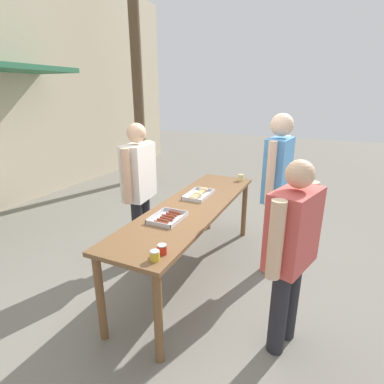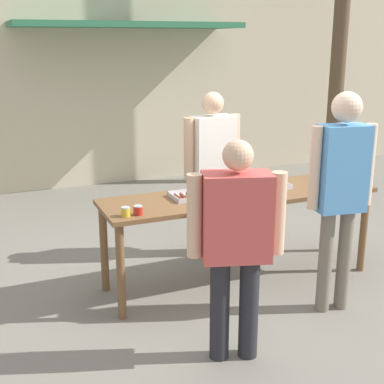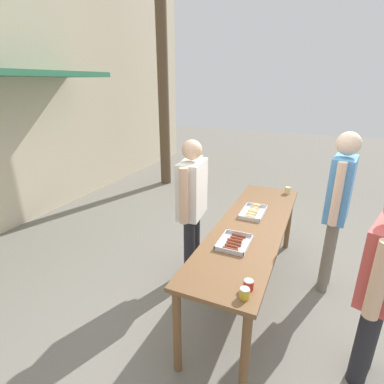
{
  "view_description": "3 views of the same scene",
  "coord_description": "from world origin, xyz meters",
  "px_view_note": "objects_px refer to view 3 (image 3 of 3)",
  "views": [
    {
      "loc": [
        -2.79,
        -1.28,
        2.03
      ],
      "look_at": [
        0.0,
        0.0,
        1.01
      ],
      "focal_mm": 28.0,
      "sensor_mm": 36.0,
      "label": 1
    },
    {
      "loc": [
        -2.22,
        -4.14,
        2.22
      ],
      "look_at": [
        -0.46,
        0.05,
        0.91
      ],
      "focal_mm": 50.0,
      "sensor_mm": 36.0,
      "label": 2
    },
    {
      "loc": [
        -2.87,
        -0.59,
        2.3
      ],
      "look_at": [
        0.05,
        0.71,
        1.11
      ],
      "focal_mm": 28.0,
      "sensor_mm": 36.0,
      "label": 3
    }
  ],
  "objects_px": {
    "food_tray_sausages": "(234,243)",
    "beer_cup": "(288,190)",
    "condiment_jar_mustard": "(245,293)",
    "person_customer_holding_hotdog": "(383,279)",
    "condiment_jar_ketchup": "(248,285)",
    "person_server_behind_table": "(192,200)",
    "food_tray_buns": "(253,212)",
    "utility_pole": "(161,14)",
    "person_customer_with_cup": "(338,199)"
  },
  "relations": [
    {
      "from": "person_server_behind_table",
      "to": "condiment_jar_mustard",
      "type": "bearing_deg",
      "value": -147.56
    },
    {
      "from": "condiment_jar_mustard",
      "to": "utility_pole",
      "type": "bearing_deg",
      "value": 35.04
    },
    {
      "from": "food_tray_sausages",
      "to": "condiment_jar_mustard",
      "type": "relative_size",
      "value": 4.79
    },
    {
      "from": "food_tray_buns",
      "to": "beer_cup",
      "type": "distance_m",
      "value": 0.89
    },
    {
      "from": "person_server_behind_table",
      "to": "person_customer_holding_hotdog",
      "type": "bearing_deg",
      "value": -115.91
    },
    {
      "from": "condiment_jar_ketchup",
      "to": "person_customer_holding_hotdog",
      "type": "xyz_separation_m",
      "value": [
        0.42,
        -0.89,
        0.04
      ]
    },
    {
      "from": "condiment_jar_mustard",
      "to": "condiment_jar_ketchup",
      "type": "xyz_separation_m",
      "value": [
        0.1,
        -0.0,
        0.0
      ]
    },
    {
      "from": "condiment_jar_mustard",
      "to": "utility_pole",
      "type": "relative_size",
      "value": 0.01
    },
    {
      "from": "condiment_jar_ketchup",
      "to": "person_server_behind_table",
      "type": "relative_size",
      "value": 0.05
    },
    {
      "from": "beer_cup",
      "to": "person_server_behind_table",
      "type": "relative_size",
      "value": 0.05
    },
    {
      "from": "food_tray_sausages",
      "to": "person_customer_holding_hotdog",
      "type": "xyz_separation_m",
      "value": [
        -0.17,
        -1.17,
        0.06
      ]
    },
    {
      "from": "food_tray_buns",
      "to": "person_customer_holding_hotdog",
      "type": "distance_m",
      "value": 1.5
    },
    {
      "from": "food_tray_buns",
      "to": "utility_pole",
      "type": "height_order",
      "value": "utility_pole"
    },
    {
      "from": "food_tray_sausages",
      "to": "person_server_behind_table",
      "type": "distance_m",
      "value": 0.84
    },
    {
      "from": "condiment_jar_mustard",
      "to": "person_customer_with_cup",
      "type": "distance_m",
      "value": 1.73
    },
    {
      "from": "person_customer_with_cup",
      "to": "condiment_jar_ketchup",
      "type": "bearing_deg",
      "value": -12.9
    },
    {
      "from": "condiment_jar_ketchup",
      "to": "person_customer_holding_hotdog",
      "type": "bearing_deg",
      "value": -64.96
    },
    {
      "from": "food_tray_sausages",
      "to": "person_customer_with_cup",
      "type": "relative_size",
      "value": 0.2
    },
    {
      "from": "person_customer_with_cup",
      "to": "person_server_behind_table",
      "type": "bearing_deg",
      "value": -66.27
    },
    {
      "from": "food_tray_buns",
      "to": "beer_cup",
      "type": "xyz_separation_m",
      "value": [
        0.84,
        -0.28,
        0.02
      ]
    },
    {
      "from": "condiment_jar_mustard",
      "to": "person_customer_holding_hotdog",
      "type": "distance_m",
      "value": 1.04
    },
    {
      "from": "beer_cup",
      "to": "person_server_behind_table",
      "type": "bearing_deg",
      "value": 139.56
    },
    {
      "from": "condiment_jar_mustard",
      "to": "person_customer_holding_hotdog",
      "type": "xyz_separation_m",
      "value": [
        0.52,
        -0.89,
        0.04
      ]
    },
    {
      "from": "food_tray_sausages",
      "to": "condiment_jar_mustard",
      "type": "distance_m",
      "value": 0.74
    },
    {
      "from": "condiment_jar_ketchup",
      "to": "person_server_behind_table",
      "type": "distance_m",
      "value": 1.44
    },
    {
      "from": "beer_cup",
      "to": "person_server_behind_table",
      "type": "xyz_separation_m",
      "value": [
        -1.1,
        0.94,
        0.11
      ]
    },
    {
      "from": "food_tray_sausages",
      "to": "condiment_jar_mustard",
      "type": "bearing_deg",
      "value": -158.01
    },
    {
      "from": "food_tray_sausages",
      "to": "beer_cup",
      "type": "height_order",
      "value": "beer_cup"
    },
    {
      "from": "condiment_jar_mustard",
      "to": "beer_cup",
      "type": "distance_m",
      "value": 2.29
    },
    {
      "from": "food_tray_sausages",
      "to": "utility_pole",
      "type": "distance_m",
      "value": 5.24
    },
    {
      "from": "condiment_jar_ketchup",
      "to": "condiment_jar_mustard",
      "type": "bearing_deg",
      "value": 178.85
    },
    {
      "from": "food_tray_sausages",
      "to": "beer_cup",
      "type": "xyz_separation_m",
      "value": [
        1.6,
        -0.28,
        0.03
      ]
    },
    {
      "from": "person_customer_holding_hotdog",
      "to": "food_tray_sausages",
      "type": "bearing_deg",
      "value": -80.98
    },
    {
      "from": "person_customer_holding_hotdog",
      "to": "person_customer_with_cup",
      "type": "relative_size",
      "value": 0.87
    },
    {
      "from": "condiment_jar_mustard",
      "to": "utility_pole",
      "type": "distance_m",
      "value": 5.86
    },
    {
      "from": "condiment_jar_ketchup",
      "to": "person_customer_holding_hotdog",
      "type": "relative_size",
      "value": 0.05
    },
    {
      "from": "food_tray_sausages",
      "to": "condiment_jar_ketchup",
      "type": "height_order",
      "value": "condiment_jar_ketchup"
    },
    {
      "from": "condiment_jar_ketchup",
      "to": "person_customer_holding_hotdog",
      "type": "distance_m",
      "value": 0.99
    },
    {
      "from": "condiment_jar_ketchup",
      "to": "person_server_behind_table",
      "type": "height_order",
      "value": "person_server_behind_table"
    },
    {
      "from": "person_customer_holding_hotdog",
      "to": "person_customer_with_cup",
      "type": "bearing_deg",
      "value": -147.02
    },
    {
      "from": "utility_pole",
      "to": "condiment_jar_ketchup",
      "type": "bearing_deg",
      "value": -144.29
    },
    {
      "from": "condiment_jar_mustard",
      "to": "person_server_behind_table",
      "type": "relative_size",
      "value": 0.05
    },
    {
      "from": "food_tray_sausages",
      "to": "food_tray_buns",
      "type": "xyz_separation_m",
      "value": [
        0.76,
        0.0,
        0.01
      ]
    },
    {
      "from": "food_tray_sausages",
      "to": "condiment_jar_mustard",
      "type": "height_order",
      "value": "condiment_jar_mustard"
    },
    {
      "from": "food_tray_sausages",
      "to": "condiment_jar_ketchup",
      "type": "distance_m",
      "value": 0.65
    },
    {
      "from": "condiment_jar_mustard",
      "to": "person_customer_with_cup",
      "type": "height_order",
      "value": "person_customer_with_cup"
    },
    {
      "from": "beer_cup",
      "to": "person_server_behind_table",
      "type": "height_order",
      "value": "person_server_behind_table"
    },
    {
      "from": "beer_cup",
      "to": "person_customer_holding_hotdog",
      "type": "bearing_deg",
      "value": -153.12
    },
    {
      "from": "condiment_jar_ketchup",
      "to": "food_tray_buns",
      "type": "bearing_deg",
      "value": 11.79
    },
    {
      "from": "person_server_behind_table",
      "to": "beer_cup",
      "type": "bearing_deg",
      "value": -46.22
    }
  ]
}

